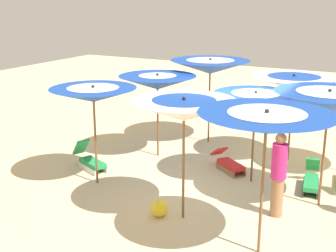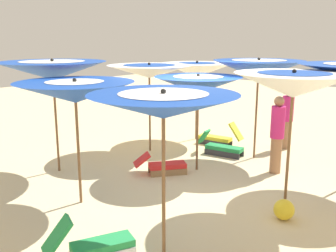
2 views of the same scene
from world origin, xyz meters
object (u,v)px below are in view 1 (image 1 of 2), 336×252
beach_umbrella_1 (157,82)px  lounger_3 (90,160)px  beach_umbrella_3 (294,82)px  beach_umbrella_7 (329,102)px  beach_umbrella_0 (210,67)px  beach_umbrella_8 (266,123)px  beach_ball (159,208)px  beach_umbrella_2 (93,95)px  beachgoer_1 (279,173)px  beach_umbrella_5 (184,110)px  lounger_0 (229,163)px  lounger_2 (311,181)px  beach_umbrella_4 (255,101)px

beach_umbrella_1 → lounger_3: size_ratio=1.82×
beach_umbrella_3 → beach_umbrella_7: beach_umbrella_7 is taller
beach_umbrella_0 → beach_umbrella_8: size_ratio=1.00×
beach_ball → beach_umbrella_2: bearing=69.2°
beachgoer_1 → beach_umbrella_2: bearing=-103.6°
beach_umbrella_0 → beach_umbrella_3: size_ratio=1.08×
beach_umbrella_5 → lounger_0: 3.41m
beach_umbrella_7 → lounger_3: (-0.55, 5.47, -1.98)m
beach_umbrella_8 → beachgoer_1: bearing=3.8°
beach_umbrella_1 → beach_umbrella_3: bearing=-68.2°
lounger_0 → lounger_3: size_ratio=0.90×
beach_umbrella_7 → lounger_0: 3.23m
beach_umbrella_0 → beach_umbrella_5: 4.91m
beach_umbrella_0 → beach_umbrella_7: 4.69m
beach_umbrella_0 → lounger_2: (-2.11, -3.40, -2.05)m
lounger_0 → lounger_2: (-0.19, -2.03, 0.00)m
beach_umbrella_3 → beach_umbrella_4: 1.89m
lounger_2 → lounger_3: (-1.31, 5.16, 0.02)m
beach_umbrella_1 → beach_umbrella_8: (-3.44, -3.88, 0.26)m
beachgoer_1 → beach_ball: (-1.12, 2.02, -0.72)m
lounger_0 → beach_ball: bearing=-60.0°
beach_umbrella_1 → beach_umbrella_4: 2.86m
beach_umbrella_8 → lounger_0: bearing=28.3°
beach_umbrella_2 → beach_umbrella_7: size_ratio=0.94×
beach_umbrella_5 → lounger_2: bearing=-37.0°
beach_umbrella_8 → beach_umbrella_5: bearing=72.8°
beach_umbrella_7 → beach_umbrella_1: bearing=76.1°
beach_ball → beach_umbrella_8: bearing=-99.3°
beach_umbrella_2 → lounger_3: (0.65, 0.68, -1.88)m
beach_umbrella_2 → beachgoer_1: beach_umbrella_2 is taller
beach_umbrella_5 → beachgoer_1: (0.94, -1.59, -1.28)m
beach_umbrella_5 → beach_umbrella_7: size_ratio=0.99×
beach_umbrella_4 → beach_umbrella_8: bearing=-159.8°
beach_umbrella_7 → beachgoer_1: 1.70m
lounger_3 → beach_umbrella_3: bearing=58.6°
lounger_2 → beach_ball: lounger_2 is taller
beach_umbrella_1 → beach_umbrella_2: 2.32m
beach_umbrella_2 → lounger_2: bearing=-66.3°
beach_umbrella_5 → beach_ball: size_ratio=7.09×
beach_umbrella_1 → lounger_0: 2.79m
beach_umbrella_0 → beachgoer_1: bearing=-140.9°
lounger_2 → beach_umbrella_1: bearing=-103.8°
beach_umbrella_1 → beach_umbrella_7: bearing=-103.9°
beach_umbrella_8 → lounger_2: beach_umbrella_8 is taller
lounger_2 → lounger_3: lounger_3 is taller
beach_umbrella_7 → lounger_0: (0.95, 2.34, -2.00)m
beach_umbrella_5 → lounger_0: (2.77, 0.08, -1.98)m
beach_umbrella_5 → beach_umbrella_8: (-0.52, -1.69, 0.11)m
beach_umbrella_4 → beach_umbrella_1: bearing=79.1°
beach_umbrella_5 → lounger_2: beach_umbrella_5 is taller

